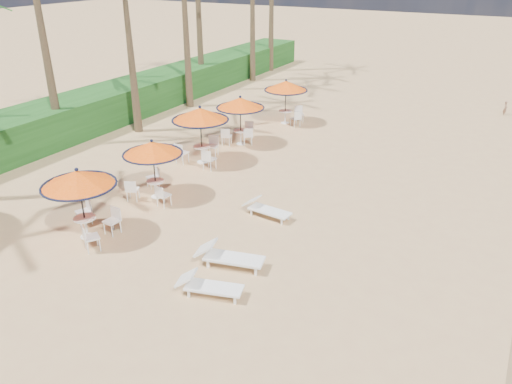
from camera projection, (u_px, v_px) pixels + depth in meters
ground at (212, 278)px, 14.25m from camera, size 160.00×160.00×0.00m
scrub_hedge at (122, 101)px, 28.52m from camera, size 3.00×40.00×1.80m
station_0 at (81, 187)px, 15.63m from camera, size 2.35×2.35×2.45m
station_1 at (152, 155)px, 18.38m from camera, size 2.23×2.23×2.33m
station_2 at (200, 121)px, 21.53m from camera, size 2.49×2.49×2.60m
station_3 at (240, 109)px, 23.80m from camera, size 2.32×2.32×2.42m
station_4 at (287, 90)px, 26.79m from camera, size 2.35×2.35×2.45m
lounger_near at (207, 285)px, 13.44m from camera, size 1.91×1.06×0.66m
lounger_mid at (227, 256)px, 14.69m from camera, size 2.16×1.12×0.74m
lounger_far at (265, 208)px, 17.57m from camera, size 1.83×0.71×0.64m
person at (505, 108)px, 28.86m from camera, size 0.25×0.34×0.87m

